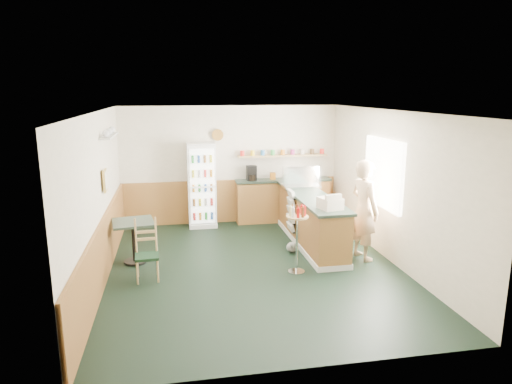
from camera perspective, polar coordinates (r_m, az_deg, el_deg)
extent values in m
plane|color=black|center=(8.06, -0.29, -9.49)|extent=(6.00, 6.00, 0.00)
cube|color=beige|center=(10.58, -3.16, 3.43)|extent=(5.00, 0.02, 2.70)
cube|color=beige|center=(7.64, -19.17, -0.82)|extent=(0.02, 6.00, 2.70)
cube|color=beige|center=(8.46, 16.69, 0.59)|extent=(0.02, 6.00, 2.70)
cube|color=white|center=(7.48, -0.31, 10.13)|extent=(5.00, 6.00, 0.02)
cube|color=#A67735|center=(10.71, -3.08, -1.10)|extent=(4.98, 0.05, 1.00)
cube|color=#A67735|center=(7.87, -18.43, -6.85)|extent=(0.05, 5.98, 1.00)
cube|color=white|center=(8.66, 15.59, 2.28)|extent=(0.06, 1.45, 1.25)
cube|color=gold|center=(8.08, -18.34, 1.38)|extent=(0.03, 0.32, 0.38)
cube|color=silver|center=(8.46, -17.88, 6.70)|extent=(0.18, 1.20, 0.03)
cylinder|color=olive|center=(10.39, -4.81, 7.12)|extent=(0.26, 0.04, 0.26)
cube|color=#A67735|center=(9.20, 6.84, -3.63)|extent=(0.60, 2.95, 0.95)
cube|color=silver|center=(9.33, 6.77, -6.14)|extent=(0.64, 2.97, 0.10)
cube|color=#2C3C31|center=(9.07, 6.92, -0.54)|extent=(0.68, 3.01, 0.05)
cube|color=#A67735|center=(10.77, 3.38, -1.17)|extent=(2.20, 0.38, 0.95)
cube|color=#2C3C31|center=(10.66, 3.42, 1.50)|extent=(2.24, 0.42, 0.05)
cube|color=tan|center=(10.64, 3.36, 4.56)|extent=(2.10, 0.22, 0.04)
cube|color=black|center=(10.47, -0.56, 2.40)|extent=(0.22, 0.18, 0.34)
cylinder|color=#B2664C|center=(10.45, -1.73, 4.87)|extent=(0.10, 0.10, 0.12)
cylinder|color=#B2664C|center=(10.49, -0.44, 4.91)|extent=(0.10, 0.10, 0.12)
cylinder|color=#B2664C|center=(10.53, 0.84, 4.94)|extent=(0.10, 0.10, 0.12)
cylinder|color=#B2664C|center=(10.58, 2.11, 4.97)|extent=(0.10, 0.10, 0.12)
cylinder|color=#B2664C|center=(10.63, 3.36, 4.99)|extent=(0.10, 0.10, 0.12)
cylinder|color=#B2664C|center=(10.69, 4.60, 5.01)|extent=(0.10, 0.10, 0.12)
cylinder|color=#B2664C|center=(10.75, 5.83, 5.03)|extent=(0.10, 0.10, 0.12)
cylinder|color=#B2664C|center=(10.82, 7.04, 5.05)|extent=(0.10, 0.10, 0.12)
cylinder|color=#B2664C|center=(10.90, 8.24, 5.07)|extent=(0.10, 0.10, 0.12)
cube|color=white|center=(10.37, -6.81, 0.90)|extent=(0.63, 0.44, 1.90)
cube|color=white|center=(10.14, -6.72, 0.70)|extent=(0.52, 0.02, 1.67)
cube|color=silver|center=(10.07, -6.70, 0.62)|extent=(0.56, 0.02, 1.73)
cube|color=silver|center=(9.75, 5.67, 0.72)|extent=(0.78, 0.41, 0.05)
cube|color=silver|center=(9.70, 5.69, 1.99)|extent=(0.76, 0.39, 0.39)
cube|color=beige|center=(8.04, 9.24, -1.39)|extent=(0.42, 0.44, 0.20)
imported|color=tan|center=(8.46, 13.37, -2.20)|extent=(0.58, 0.70, 1.84)
cylinder|color=silver|center=(7.92, 5.06, -9.87)|extent=(0.29, 0.29, 0.02)
cylinder|color=silver|center=(7.75, 5.13, -6.56)|extent=(0.04, 0.04, 0.97)
cylinder|color=tan|center=(7.61, 5.20, -3.11)|extent=(0.37, 0.37, 0.03)
cylinder|color=red|center=(7.59, 6.06, -2.41)|extent=(0.05, 0.05, 0.16)
cylinder|color=red|center=(7.67, 5.75, -2.26)|extent=(0.05, 0.05, 0.16)
cylinder|color=red|center=(7.69, 5.14, -2.20)|extent=(0.05, 0.05, 0.16)
cylinder|color=red|center=(7.65, 4.56, -2.26)|extent=(0.05, 0.05, 0.16)
cylinder|color=red|center=(7.57, 4.36, -2.42)|extent=(0.05, 0.05, 0.16)
cylinder|color=red|center=(7.50, 4.65, -2.57)|extent=(0.05, 0.05, 0.16)
cylinder|color=red|center=(7.47, 5.29, -2.64)|extent=(0.05, 0.05, 0.16)
cylinder|color=red|center=(7.51, 5.87, -2.57)|extent=(0.05, 0.05, 0.16)
cube|color=black|center=(9.36, 4.45, -4.74)|extent=(0.05, 0.42, 0.03)
cube|color=silver|center=(9.33, 4.34, -4.33)|extent=(0.09, 0.39, 0.15)
cube|color=black|center=(9.31, 4.47, -3.72)|extent=(0.05, 0.42, 0.03)
cube|color=silver|center=(9.29, 4.36, -3.31)|extent=(0.09, 0.39, 0.15)
cube|color=black|center=(9.26, 4.49, -2.69)|extent=(0.05, 0.42, 0.03)
cube|color=silver|center=(9.24, 4.37, -2.28)|extent=(0.09, 0.39, 0.15)
cube|color=black|center=(9.22, 4.50, -1.65)|extent=(0.05, 0.42, 0.03)
cube|color=silver|center=(9.20, 4.39, -1.23)|extent=(0.09, 0.39, 0.15)
cube|color=black|center=(9.18, 4.52, -0.60)|extent=(0.05, 0.42, 0.03)
cube|color=silver|center=(9.16, 4.41, -0.18)|extent=(0.09, 0.39, 0.15)
cylinder|color=black|center=(8.58, -14.83, -8.39)|extent=(0.40, 0.40, 0.04)
cylinder|color=black|center=(8.46, -14.97, -6.10)|extent=(0.08, 0.08, 0.70)
cube|color=#2C3C31|center=(8.35, -15.11, -3.68)|extent=(0.81, 0.81, 0.04)
cube|color=black|center=(7.66, -13.47, -7.84)|extent=(0.39, 0.39, 0.04)
cylinder|color=tan|center=(7.60, -14.68, -9.74)|extent=(0.03, 0.03, 0.39)
cylinder|color=tan|center=(7.58, -12.23, -9.67)|extent=(0.03, 0.03, 0.39)
cylinder|color=tan|center=(7.90, -14.52, -8.87)|extent=(0.03, 0.03, 0.39)
cylinder|color=tan|center=(7.88, -12.16, -8.80)|extent=(0.03, 0.03, 0.39)
cube|color=tan|center=(7.73, -13.53, -5.30)|extent=(0.34, 0.05, 0.61)
sphere|color=gray|center=(8.81, 4.46, -6.90)|extent=(0.20, 0.20, 0.20)
sphere|color=gray|center=(8.69, 4.64, -6.61)|extent=(0.12, 0.12, 0.12)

